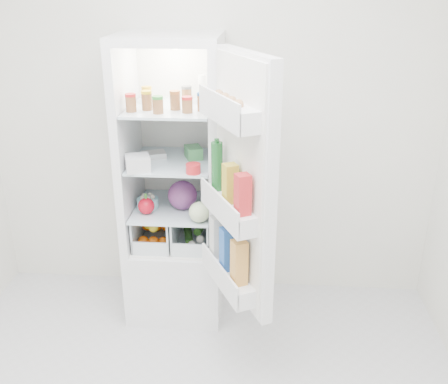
# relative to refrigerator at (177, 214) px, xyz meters

# --- Properties ---
(room_walls) EXTENTS (3.02, 3.02, 2.61)m
(room_walls) POSITION_rel_refrigerator_xyz_m (0.20, -1.25, 0.93)
(room_walls) COLOR white
(room_walls) RESTS_ON ground
(refrigerator) EXTENTS (0.60, 0.60, 1.80)m
(refrigerator) POSITION_rel_refrigerator_xyz_m (0.00, 0.00, 0.00)
(refrigerator) COLOR white
(refrigerator) RESTS_ON ground
(shelf_low) EXTENTS (0.49, 0.53, 0.01)m
(shelf_low) POSITION_rel_refrigerator_xyz_m (-0.00, -0.06, 0.07)
(shelf_low) COLOR silver
(shelf_low) RESTS_ON refrigerator
(shelf_mid) EXTENTS (0.49, 0.53, 0.02)m
(shelf_mid) POSITION_rel_refrigerator_xyz_m (-0.00, -0.06, 0.38)
(shelf_mid) COLOR silver
(shelf_mid) RESTS_ON refrigerator
(shelf_top) EXTENTS (0.49, 0.53, 0.02)m
(shelf_top) POSITION_rel_refrigerator_xyz_m (-0.00, -0.06, 0.71)
(shelf_top) COLOR silver
(shelf_top) RESTS_ON refrigerator
(crisper_left) EXTENTS (0.23, 0.46, 0.22)m
(crisper_left) POSITION_rel_refrigerator_xyz_m (-0.12, -0.06, -0.06)
(crisper_left) COLOR silver
(crisper_left) RESTS_ON refrigerator
(crisper_right) EXTENTS (0.23, 0.46, 0.22)m
(crisper_right) POSITION_rel_refrigerator_xyz_m (0.12, -0.06, -0.06)
(crisper_right) COLOR silver
(crisper_right) RESTS_ON refrigerator
(condiment_jars) EXTENTS (0.46, 0.34, 0.08)m
(condiment_jars) POSITION_rel_refrigerator_xyz_m (-0.01, -0.12, 0.76)
(condiment_jars) COLOR #B21919
(condiment_jars) RESTS_ON shelf_top
(squeeze_bottle) EXTENTS (0.05, 0.05, 0.16)m
(squeeze_bottle) POSITION_rel_refrigerator_xyz_m (0.17, 0.11, 0.80)
(squeeze_bottle) COLOR white
(squeeze_bottle) RESTS_ON shelf_top
(tub_white) EXTENTS (0.17, 0.17, 0.09)m
(tub_white) POSITION_rel_refrigerator_xyz_m (-0.17, -0.26, 0.44)
(tub_white) COLOR silver
(tub_white) RESTS_ON shelf_mid
(tin_red) EXTENTS (0.10, 0.10, 0.06)m
(tin_red) POSITION_rel_refrigerator_xyz_m (0.16, -0.28, 0.42)
(tin_red) COLOR red
(tin_red) RESTS_ON shelf_mid
(foil_tray) EXTENTS (0.17, 0.15, 0.04)m
(foil_tray) POSITION_rel_refrigerator_xyz_m (-0.13, -0.02, 0.41)
(foil_tray) COLOR silver
(foil_tray) RESTS_ON shelf_mid
(tub_green) EXTENTS (0.13, 0.15, 0.07)m
(tub_green) POSITION_rel_refrigerator_xyz_m (0.12, -0.01, 0.43)
(tub_green) COLOR #42934E
(tub_green) RESTS_ON shelf_mid
(red_cabbage) EXTENTS (0.18, 0.18, 0.18)m
(red_cabbage) POSITION_rel_refrigerator_xyz_m (0.06, -0.09, 0.17)
(red_cabbage) COLOR #632262
(red_cabbage) RESTS_ON shelf_low
(bell_pepper) EXTENTS (0.10, 0.10, 0.10)m
(bell_pepper) POSITION_rel_refrigerator_xyz_m (-0.15, -0.19, 0.13)
(bell_pepper) COLOR red
(bell_pepper) RESTS_ON shelf_low
(mushroom_bowl) EXTENTS (0.17, 0.17, 0.06)m
(mushroom_bowl) POSITION_rel_refrigerator_xyz_m (-0.17, -0.10, 0.11)
(mushroom_bowl) COLOR #9BD8E7
(mushroom_bowl) RESTS_ON shelf_low
(salad_bag) EXTENTS (0.12, 0.12, 0.12)m
(salad_bag) POSITION_rel_refrigerator_xyz_m (0.18, -0.27, 0.14)
(salad_bag) COLOR beige
(salad_bag) RESTS_ON shelf_low
(citrus_pile) EXTENTS (0.20, 0.31, 0.16)m
(citrus_pile) POSITION_rel_refrigerator_xyz_m (-0.12, -0.08, -0.08)
(citrus_pile) COLOR orange
(citrus_pile) RESTS_ON refrigerator
(veg_pile) EXTENTS (0.16, 0.30, 0.10)m
(veg_pile) POSITION_rel_refrigerator_xyz_m (0.13, -0.06, -0.10)
(veg_pile) COLOR #1D4517
(veg_pile) RESTS_ON refrigerator
(fridge_door) EXTENTS (0.40, 0.57, 1.30)m
(fridge_door) POSITION_rel_refrigerator_xyz_m (0.43, -0.61, 0.43)
(fridge_door) COLOR white
(fridge_door) RESTS_ON refrigerator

